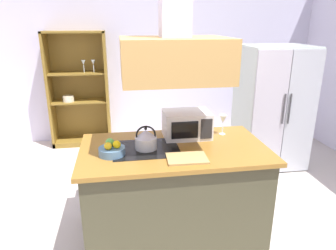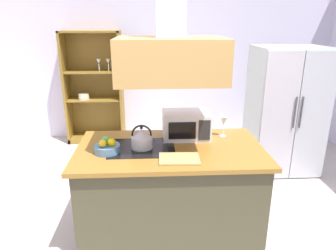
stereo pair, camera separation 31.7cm
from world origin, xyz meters
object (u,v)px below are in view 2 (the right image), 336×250
dish_cabinet (95,94)px  cutting_board (179,159)px  wine_glass_on_counter (224,122)px  refrigerator (285,110)px  kettle (142,138)px  microwave (186,125)px  fruit_bowl (107,147)px

dish_cabinet → cutting_board: (1.20, -2.88, 0.08)m
wine_glass_on_counter → refrigerator: bearing=44.3°
dish_cabinet → kettle: 2.75m
refrigerator → microwave: refrigerator is taller
cutting_board → microwave: 0.56m
refrigerator → kettle: (-1.90, -1.33, 0.14)m
dish_cabinet → microwave: 2.69m
kettle → wine_glass_on_counter: bearing=17.9°
wine_glass_on_counter → fruit_bowl: 1.17m
wine_glass_on_counter → kettle: bearing=-162.1°
wine_glass_on_counter → fruit_bowl: (-1.12, -0.35, -0.10)m
refrigerator → wine_glass_on_counter: size_ratio=8.26×
refrigerator → microwave: 1.82m
kettle → fruit_bowl: size_ratio=0.96×
fruit_bowl → microwave: bearing=25.0°
refrigerator → wine_glass_on_counter: refrigerator is taller
dish_cabinet → fruit_bowl: (0.57, -2.68, 0.12)m
dish_cabinet → cutting_board: dish_cabinet is taller
cutting_board → wine_glass_on_counter: bearing=47.7°
refrigerator → dish_cabinet: 3.06m
dish_cabinet → cutting_board: size_ratio=5.48×
refrigerator → kettle: size_ratio=7.69×
refrigerator → cutting_board: 2.25m
refrigerator → fruit_bowl: size_ratio=7.41×
dish_cabinet → wine_glass_on_counter: dish_cabinet is taller
microwave → wine_glass_on_counter: bearing=0.4°
fruit_bowl → dish_cabinet: bearing=102.0°
dish_cabinet → cutting_board: 3.12m
dish_cabinet → cutting_board: bearing=-67.4°
dish_cabinet → fruit_bowl: dish_cabinet is taller
cutting_board → microwave: microwave is taller
microwave → fruit_bowl: 0.82m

